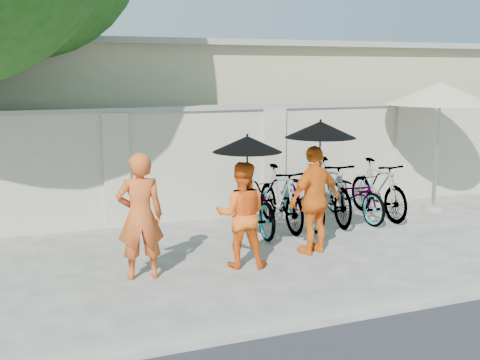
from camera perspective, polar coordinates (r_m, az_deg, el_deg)
name	(u,v)px	position (r m, az deg, el deg)	size (l,w,h in m)	color
ground	(234,273)	(8.25, -0.55, -8.83)	(80.00, 80.00, 0.00)	beige
kerb	(290,316)	(6.78, 4.81, -12.70)	(40.00, 0.16, 0.12)	gray
compound_wall	(222,163)	(11.27, -1.73, 1.61)	(20.00, 0.30, 2.00)	beige
building_behind	(207,116)	(15.10, -3.16, 6.11)	(14.00, 6.00, 3.20)	#C1B88F
monk_left	(140,216)	(7.95, -9.45, -3.41)	(0.61, 0.40, 1.68)	#D65621
monk_center	(242,215)	(8.35, 0.15, -3.30)	(0.72, 0.56, 1.48)	orange
parasol_center	(247,144)	(8.12, 0.69, 3.44)	(0.95, 0.95, 1.01)	black
monk_right	(315,200)	(9.02, 7.11, -1.89)	(0.95, 0.40, 1.63)	orange
parasol_right	(320,129)	(8.80, 7.63, 4.77)	(1.04, 1.04, 1.07)	black
patio_umbrella	(440,95)	(12.20, 18.46, 7.66)	(2.26, 2.26, 2.50)	gray
bike_0	(255,203)	(10.21, 1.39, -2.19)	(0.66, 1.89, 0.99)	#A8A8A8
bike_1	(281,197)	(10.44, 3.88, -1.66)	(0.51, 1.81, 1.09)	#A8A8A8
bike_2	(303,196)	(10.78, 6.03, -1.49)	(0.68, 1.95, 1.02)	#A8A8A8
bike_3	(330,191)	(10.97, 8.51, -0.99)	(0.54, 1.92, 1.15)	#A8A8A8
bike_4	(354,194)	(11.25, 10.75, -1.35)	(0.62, 1.78, 0.93)	#A8A8A8
bike_5	(378,189)	(11.50, 12.94, -0.80)	(0.51, 1.80, 1.08)	#A8A8A8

